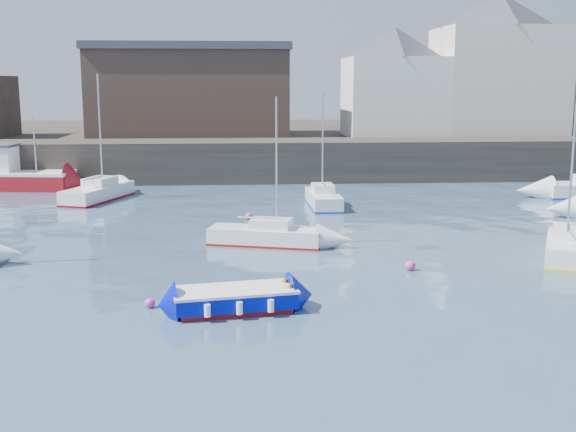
{
  "coord_description": "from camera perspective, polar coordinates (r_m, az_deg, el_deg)",
  "views": [
    {
      "loc": [
        -2.21,
        -19.02,
        7.28
      ],
      "look_at": [
        0.0,
        12.0,
        1.5
      ],
      "focal_mm": 45.0,
      "sensor_mm": 36.0,
      "label": 1
    }
  ],
  "objects": [
    {
      "name": "buoy_far",
      "position": [
        38.85,
        -3.12,
        -0.29
      ],
      "size": [
        0.4,
        0.4,
        0.4
      ],
      "primitive_type": "sphere",
      "color": "#EF34A1",
      "rests_on": "ground"
    },
    {
      "name": "water",
      "position": [
        20.49,
        2.42,
        -10.3
      ],
      "size": [
        220.0,
        220.0,
        0.0
      ],
      "primitive_type": "plane",
      "color": "#2D4760",
      "rests_on": "ground"
    },
    {
      "name": "sailboat_f",
      "position": [
        42.96,
        2.81,
        1.4
      ],
      "size": [
        1.74,
        5.17,
        6.69
      ],
      "color": "white",
      "rests_on": "ground"
    },
    {
      "name": "sailboat_c",
      "position": [
        32.34,
        21.13,
        -2.3
      ],
      "size": [
        3.51,
        5.12,
        6.47
      ],
      "color": "white",
      "rests_on": "ground"
    },
    {
      "name": "sailboat_b",
      "position": [
        32.78,
        -1.72,
        -1.53
      ],
      "size": [
        5.43,
        3.03,
        6.66
      ],
      "color": "white",
      "rests_on": "ground"
    },
    {
      "name": "blue_dinghy",
      "position": [
        23.43,
        -4.26,
        -6.53
      ],
      "size": [
        4.19,
        2.38,
        0.75
      ],
      "color": "maroon",
      "rests_on": "ground"
    },
    {
      "name": "bldg_east_d",
      "position": [
        61.95,
        8.38,
        10.5
      ],
      "size": [
        11.14,
        11.14,
        8.95
      ],
      "color": "white",
      "rests_on": "land_strip"
    },
    {
      "name": "land_strip",
      "position": [
        72.3,
        -2.32,
        5.86
      ],
      "size": [
        90.0,
        32.0,
        2.8
      ],
      "primitive_type": "cube",
      "color": "#28231E",
      "rests_on": "ground"
    },
    {
      "name": "warehouse",
      "position": [
        62.14,
        -7.68,
        9.83
      ],
      "size": [
        16.4,
        10.4,
        7.6
      ],
      "color": "#3D2D26",
      "rests_on": "land_strip"
    },
    {
      "name": "buoy_mid",
      "position": [
        28.85,
        9.63,
        -4.24
      ],
      "size": [
        0.4,
        0.4,
        0.4
      ],
      "primitive_type": "sphere",
      "color": "#EF34A1",
      "rests_on": "ground"
    },
    {
      "name": "buoy_near",
      "position": [
        24.27,
        -10.84,
        -7.12
      ],
      "size": [
        0.34,
        0.34,
        0.34
      ],
      "primitive_type": "sphere",
      "color": "#EF34A1",
      "rests_on": "ground"
    },
    {
      "name": "quay_wall",
      "position": [
        54.38,
        -1.73,
        4.42
      ],
      "size": [
        90.0,
        5.0,
        3.0
      ],
      "primitive_type": "cube",
      "color": "#28231E",
      "rests_on": "ground"
    },
    {
      "name": "fishing_boat",
      "position": [
        53.23,
        -20.91,
        3.02
      ],
      "size": [
        7.84,
        3.74,
        5.0
      ],
      "color": "maroon",
      "rests_on": "ground"
    },
    {
      "name": "sailboat_h",
      "position": [
        46.72,
        -14.77,
        1.84
      ],
      "size": [
        3.9,
        6.35,
        7.79
      ],
      "color": "white",
      "rests_on": "ground"
    },
    {
      "name": "bldg_east_a",
      "position": [
        64.96,
        16.25,
        11.47
      ],
      "size": [
        13.36,
        13.36,
        11.8
      ],
      "color": "beige",
      "rests_on": "land_strip"
    }
  ]
}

